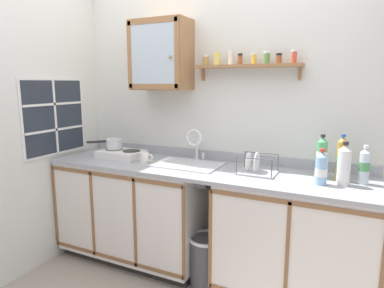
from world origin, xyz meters
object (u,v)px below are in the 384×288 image
object	(u,v)px
hot_plate_stove	(122,154)
bottle_soda_green_4	(322,157)
wall_cabinet	(161,55)
mug	(145,158)
saucepan	(114,144)
bottle_opaque_white_2	(344,165)
bottle_water_clear_0	(364,166)
dish_rack	(256,169)
bottle_juice_amber_1	(342,159)
trash_bin	(206,260)
sink	(188,168)
bottle_water_blue_3	(321,169)

from	to	relation	value
hot_plate_stove	bottle_soda_green_4	distance (m)	1.70
bottle_soda_green_4	wall_cabinet	world-z (taller)	wall_cabinet
mug	saucepan	bearing A→B (deg)	164.50
hot_plate_stove	bottle_opaque_white_2	xyz separation A→B (m)	(1.84, -0.03, 0.10)
bottle_water_clear_0	wall_cabinet	xyz separation A→B (m)	(-1.63, 0.11, 0.78)
hot_plate_stove	mug	size ratio (longest dim) A/B	3.47
wall_cabinet	dish_rack	bearing A→B (deg)	-9.83
bottle_water_clear_0	hot_plate_stove	bearing A→B (deg)	-178.31
bottle_water_clear_0	wall_cabinet	bearing A→B (deg)	176.30
bottle_juice_amber_1	mug	bearing A→B (deg)	-173.30
hot_plate_stove	bottle_juice_amber_1	bearing A→B (deg)	2.48
bottle_water_clear_0	dish_rack	xyz separation A→B (m)	(-0.72, -0.05, -0.09)
hot_plate_stove	trash_bin	world-z (taller)	hot_plate_stove
bottle_soda_green_4	bottle_opaque_white_2	bearing A→B (deg)	-36.98
trash_bin	wall_cabinet	bearing A→B (deg)	151.18
saucepan	mug	size ratio (longest dim) A/B	2.28
saucepan	wall_cabinet	bearing A→B (deg)	18.64
bottle_water_clear_0	wall_cabinet	world-z (taller)	wall_cabinet
bottle_juice_amber_1	wall_cabinet	xyz separation A→B (m)	(-1.48, 0.08, 0.75)
saucepan	bottle_opaque_white_2	xyz separation A→B (m)	(1.94, -0.04, 0.02)
bottle_juice_amber_1	bottle_soda_green_4	xyz separation A→B (m)	(-0.13, 0.01, -0.00)
bottle_juice_amber_1	dish_rack	distance (m)	0.59
mug	wall_cabinet	distance (m)	0.89
bottle_water_clear_0	mug	xyz separation A→B (m)	(-1.65, -0.16, -0.07)
saucepan	bottle_water_clear_0	size ratio (longest dim) A/B	0.98
sink	bottle_water_clear_0	world-z (taller)	sink
bottle_water_blue_3	dish_rack	world-z (taller)	bottle_water_blue_3
bottle_water_blue_3	bottle_soda_green_4	xyz separation A→B (m)	(-0.02, 0.17, 0.04)
saucepan	trash_bin	distance (m)	1.32
mug	wall_cabinet	world-z (taller)	wall_cabinet
bottle_juice_amber_1	bottle_opaque_white_2	world-z (taller)	bottle_juice_amber_1
bottle_water_blue_3	trash_bin	distance (m)	1.14
bottle_soda_green_4	sink	bearing A→B (deg)	-176.47
dish_rack	trash_bin	world-z (taller)	dish_rack
sink	bottle_juice_amber_1	xyz separation A→B (m)	(1.16, 0.06, 0.18)
bottle_soda_green_4	wall_cabinet	distance (m)	1.55
wall_cabinet	sink	bearing A→B (deg)	-23.37
bottle_opaque_white_2	trash_bin	bearing A→B (deg)	-172.29
mug	wall_cabinet	bearing A→B (deg)	85.41
bottle_water_clear_0	bottle_water_blue_3	size ratio (longest dim) A/B	1.08
dish_rack	bottle_opaque_white_2	bearing A→B (deg)	-3.15
hot_plate_stove	bottle_soda_green_4	xyz separation A→B (m)	(1.69, 0.09, 0.12)
bottle_opaque_white_2	wall_cabinet	xyz separation A→B (m)	(-1.51, 0.19, 0.77)
bottle_juice_amber_1	bottle_water_blue_3	world-z (taller)	bottle_juice_amber_1
sink	bottle_water_clear_0	size ratio (longest dim) A/B	2.09
bottle_opaque_white_2	bottle_soda_green_4	world-z (taller)	bottle_soda_green_4
wall_cabinet	trash_bin	world-z (taller)	wall_cabinet
hot_plate_stove	bottle_soda_green_4	size ratio (longest dim) A/B	1.25
bottle_water_blue_3	bottle_opaque_white_2	bearing A→B (deg)	21.34
bottle_water_clear_0	sink	bearing A→B (deg)	-178.46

